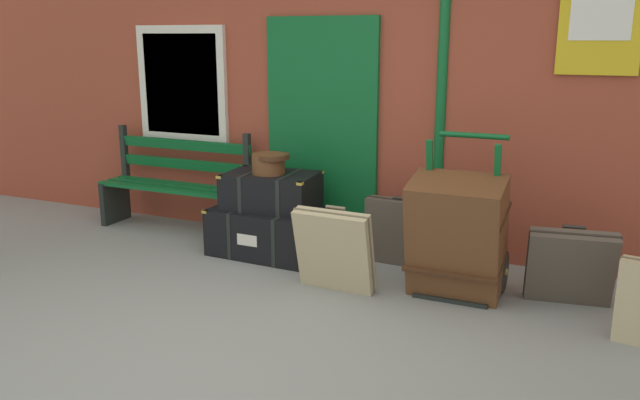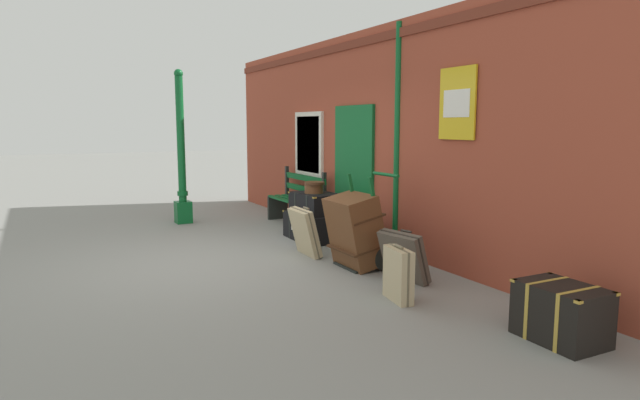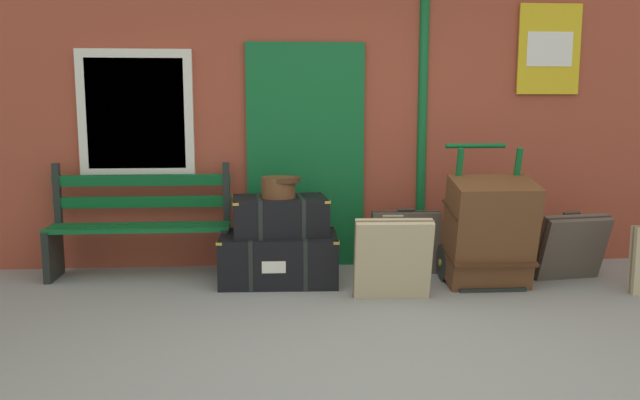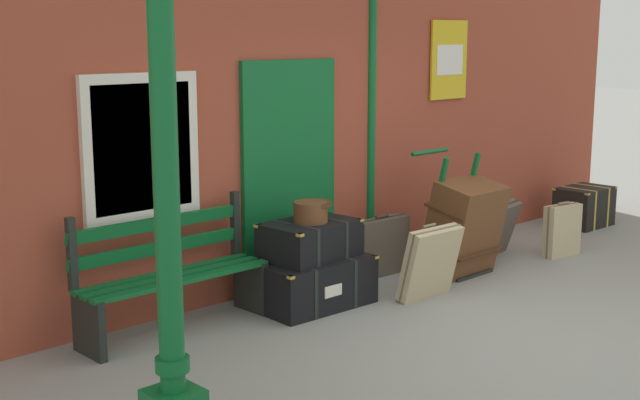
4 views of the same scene
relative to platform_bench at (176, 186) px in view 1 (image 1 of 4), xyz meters
The scene contains 11 objects.
ground_plane 2.87m from the platform_bench, 49.51° to the right, with size 60.00×60.00×0.00m, color gray.
brick_facade 2.20m from the platform_bench, 13.43° to the left, with size 10.40×0.35×3.20m.
platform_bench is the anchor object (origin of this frame).
steamer_trunk_base 1.30m from the platform_bench, 13.88° to the right, with size 1.03×0.69×0.43m.
steamer_trunk_middle 1.28m from the platform_bench, 12.37° to the right, with size 0.85×0.60×0.33m.
round_hatbox 1.34m from the platform_bench, 13.47° to the right, with size 0.34×0.31×0.18m.
porters_trolley 3.03m from the platform_bench, ahead, with size 0.71×0.63×1.19m.
large_brown_trunk 3.06m from the platform_bench, 11.57° to the right, with size 0.70×0.61×0.95m.
suitcase_umber 2.40m from the platform_bench, ahead, with size 0.63×0.19×0.60m.
suitcase_olive 3.82m from the platform_bench, ahead, with size 0.64×0.39×0.61m.
suitcase_caramel 2.31m from the platform_bench, 22.88° to the right, with size 0.62×0.30×0.68m.
Camera 1 is at (2.10, -3.05, 1.92)m, focal length 36.21 mm.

